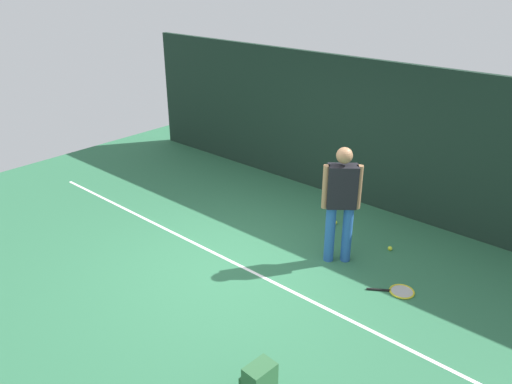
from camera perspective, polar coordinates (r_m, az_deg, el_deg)
ground_plane at (r=7.15m, az=-2.14°, el=-8.32°), size 12.00×12.00×0.00m
back_fence at (r=8.83m, az=11.31°, el=6.69°), size 10.00×0.10×2.49m
court_line at (r=7.16m, az=-2.04°, el=-8.24°), size 9.00×0.05×0.00m
tennis_player at (r=6.91m, az=9.62°, el=-0.76°), size 0.45×0.43×1.70m
tennis_racket at (r=6.87m, az=15.96°, el=-10.76°), size 0.61×0.49×0.03m
backpack at (r=5.14m, az=0.30°, el=-20.91°), size 0.30×0.31×0.44m
tennis_ball_near_player at (r=8.29m, az=8.95°, el=-3.43°), size 0.07×0.07×0.07m
tennis_ball_by_fence at (r=7.74m, az=14.94°, el=-6.19°), size 0.07×0.07×0.07m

